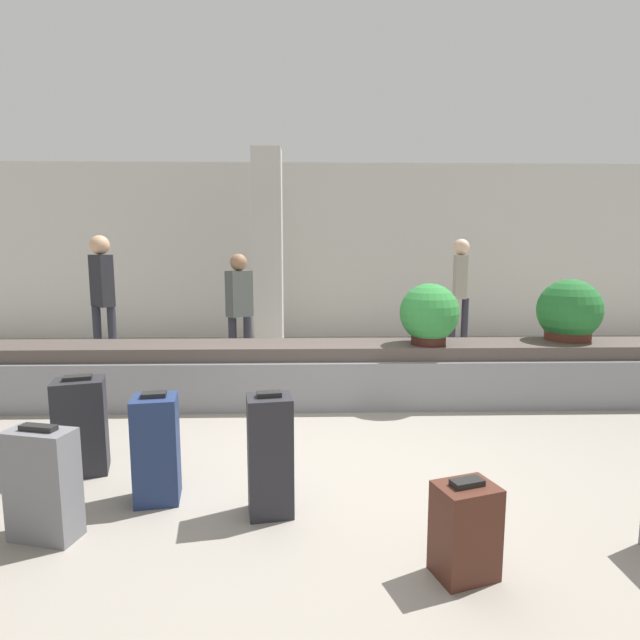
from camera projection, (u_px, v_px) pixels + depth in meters
name	position (u px, v px, depth m)	size (l,w,h in m)	color
ground_plane	(325.00, 463.00, 3.84)	(18.00, 18.00, 0.00)	gray
back_wall	(314.00, 252.00, 9.27)	(18.00, 0.06, 3.20)	beige
carousel	(320.00, 374.00, 5.37)	(8.33, 0.79, 0.64)	gray
pillar	(268.00, 252.00, 8.01)	(0.46, 0.46, 3.20)	beige
suitcase_0	(43.00, 484.00, 2.80)	(0.41, 0.27, 0.67)	slate
suitcase_2	(465.00, 530.00, 2.49)	(0.35, 0.30, 0.51)	#472319
suitcase_3	(270.00, 455.00, 3.06)	(0.30, 0.27, 0.78)	#232328
suitcase_4	(81.00, 426.00, 3.63)	(0.41, 0.36, 0.73)	#232328
suitcase_5	(156.00, 448.00, 3.23)	(0.32, 0.31, 0.73)	navy
potted_plant_0	(429.00, 315.00, 5.21)	(0.62, 0.62, 0.65)	#381914
potted_plant_1	(569.00, 312.00, 5.47)	(0.68, 0.68, 0.68)	#4C2319
traveler_0	(102.00, 289.00, 6.68)	(0.36, 0.34, 1.82)	#282833
traveler_1	(460.00, 284.00, 7.93)	(0.31, 0.34, 1.80)	#282833
traveler_2	(239.00, 303.00, 6.55)	(0.36, 0.35, 1.58)	#282833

